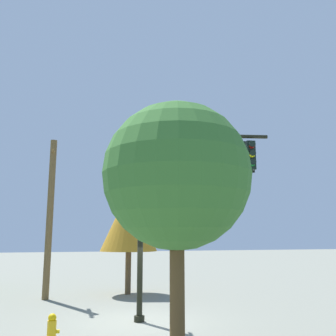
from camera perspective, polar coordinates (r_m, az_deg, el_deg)
name	(u,v)px	position (r m, az deg, el deg)	size (l,w,h in m)	color
ground_plane	(139,322)	(13.91, -4.40, -22.31)	(120.00, 120.00, 0.00)	gray
signal_pole_assembly	(176,177)	(13.75, 1.19, -1.40)	(5.40, 1.61, 7.29)	black
utility_pole	(50,215)	(19.01, -17.54, -6.80)	(0.31, 1.80, 7.59)	brown
fire_hydrant	(52,330)	(11.42, -17.27, -22.45)	(0.33, 0.24, 0.83)	yellow
tree_near	(177,176)	(8.44, 1.34, -1.26)	(3.34, 3.34, 5.92)	brown
tree_mid	(129,219)	(19.89, -5.94, -7.79)	(2.95, 2.95, 5.41)	brown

